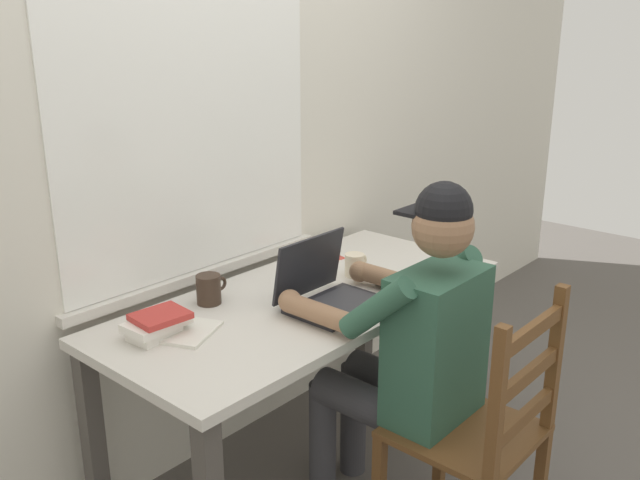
% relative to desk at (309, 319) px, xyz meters
% --- Properties ---
extents(ground_plane, '(8.00, 8.00, 0.00)m').
position_rel_desk_xyz_m(ground_plane, '(0.00, 0.00, -0.65)').
color(ground_plane, '#56514C').
extents(back_wall, '(6.00, 0.08, 2.60)m').
position_rel_desk_xyz_m(back_wall, '(-0.00, 0.43, 0.65)').
color(back_wall, silver).
rests_on(back_wall, ground).
extents(desk, '(1.56, 0.70, 0.74)m').
position_rel_desk_xyz_m(desk, '(0.00, 0.00, 0.00)').
color(desk, beige).
rests_on(desk, ground).
extents(seated_person, '(0.50, 0.60, 1.24)m').
position_rel_desk_xyz_m(seated_person, '(0.02, -0.42, 0.04)').
color(seated_person, '#2D5642').
rests_on(seated_person, ground).
extents(wooden_chair, '(0.42, 0.42, 0.93)m').
position_rel_desk_xyz_m(wooden_chair, '(0.02, -0.70, -0.19)').
color(wooden_chair, brown).
rests_on(wooden_chair, ground).
extents(laptop, '(0.33, 0.27, 0.23)m').
position_rel_desk_xyz_m(laptop, '(-0.02, -0.10, 0.15)').
color(laptop, '#232328').
rests_on(laptop, desk).
extents(computer_mouse, '(0.06, 0.10, 0.03)m').
position_rel_desk_xyz_m(computer_mouse, '(0.27, -0.15, 0.11)').
color(computer_mouse, black).
rests_on(computer_mouse, desk).
extents(coffee_mug_white, '(0.11, 0.08, 0.09)m').
position_rel_desk_xyz_m(coffee_mug_white, '(0.27, -0.00, 0.14)').
color(coffee_mug_white, beige).
rests_on(coffee_mug_white, desk).
extents(coffee_mug_dark, '(0.12, 0.09, 0.10)m').
position_rel_desk_xyz_m(coffee_mug_dark, '(-0.28, 0.21, 0.15)').
color(coffee_mug_dark, '#38281E').
rests_on(coffee_mug_dark, desk).
extents(book_stack_main, '(0.20, 0.15, 0.08)m').
position_rel_desk_xyz_m(book_stack_main, '(-0.56, 0.13, 0.14)').
color(book_stack_main, white).
rests_on(book_stack_main, desk).
extents(paper_pile_near_laptop, '(0.25, 0.23, 0.01)m').
position_rel_desk_xyz_m(paper_pile_near_laptop, '(-0.49, 0.08, 0.10)').
color(paper_pile_near_laptop, silver).
rests_on(paper_pile_near_laptop, desk).
extents(landscape_photo_print, '(0.14, 0.11, 0.00)m').
position_rel_desk_xyz_m(landscape_photo_print, '(0.35, 0.21, 0.10)').
color(landscape_photo_print, '#C63D33').
rests_on(landscape_photo_print, desk).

